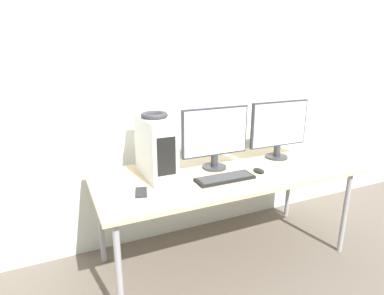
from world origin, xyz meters
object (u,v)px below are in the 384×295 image
monitor_right_near (279,128)px  mouse (259,171)px  pc_tower (155,147)px  keyboard (225,178)px  headphones (154,115)px  cell_phone (141,192)px  monitor_main (215,136)px

monitor_right_near → mouse: size_ratio=5.09×
pc_tower → keyboard: size_ratio=1.10×
pc_tower → headphones: (0.00, 0.00, 0.23)m
cell_phone → mouse: bearing=15.5°
pc_tower → monitor_main: size_ratio=0.86×
headphones → mouse: size_ratio=1.78×
monitor_main → mouse: monitor_main is taller
monitor_right_near → keyboard: monitor_right_near is taller
headphones → cell_phone: size_ratio=1.16×
monitor_right_near → mouse: 0.47m
monitor_main → keyboard: bearing=-100.3°
keyboard → mouse: size_ratio=4.01×
headphones → monitor_main: monitor_main is taller
monitor_main → cell_phone: monitor_main is taller
mouse → cell_phone: bearing=179.6°
pc_tower → cell_phone: size_ratio=2.88×
pc_tower → keyboard: bearing=-33.7°
pc_tower → cell_phone: (-0.18, -0.25, -0.21)m
mouse → cell_phone: size_ratio=0.66×
monitor_main → cell_phone: 0.71m
monitor_right_near → cell_phone: (-1.23, -0.21, -0.26)m
monitor_main → mouse: size_ratio=5.09×
cell_phone → monitor_main: bearing=33.9°
headphones → monitor_right_near: (1.05, -0.04, -0.18)m
pc_tower → monitor_right_near: 1.05m
pc_tower → monitor_main: (0.45, -0.04, 0.04)m
headphones → monitor_main: 0.49m
monitor_main → cell_phone: bearing=-162.0°
headphones → keyboard: bearing=-33.8°
pc_tower → headphones: headphones is taller
mouse → cell_phone: mouse is taller
cell_phone → pc_tower: bearing=69.4°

